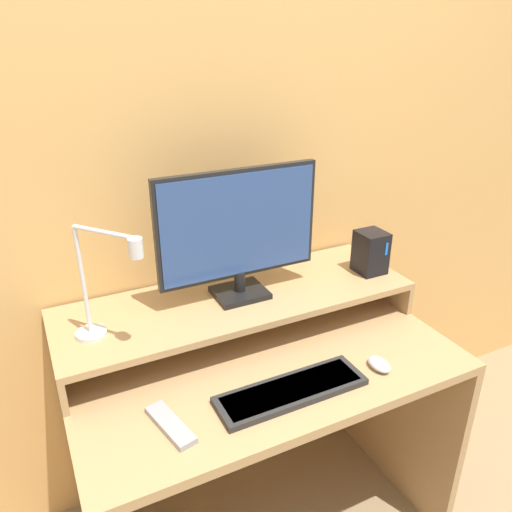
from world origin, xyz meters
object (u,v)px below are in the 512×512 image
Objects in this scene: keyboard at (291,390)px; mouse at (379,364)px; monitor at (239,231)px; desk_lamp at (103,289)px; router_dock at (371,252)px; remote_control at (170,425)px.

mouse reaches higher than keyboard.
monitor is at bearing 87.56° from keyboard.
desk_lamp is 0.91m from router_dock.
keyboard is (0.41, -0.29, -0.27)m from desk_lamp.
remote_control is (-0.33, 0.02, -0.00)m from keyboard.
monitor is 1.23× the size of keyboard.
router_dock is (0.91, 0.03, -0.09)m from desk_lamp.
monitor is 0.59m from remote_control.
desk_lamp is 0.81m from mouse.
router_dock reaches higher than keyboard.
router_dock is 0.44m from mouse.
router_dock is at bearing -5.49° from monitor.
monitor reaches higher than remote_control.
desk_lamp is 2.23× the size of router_dock.
keyboard reaches higher than remote_control.
keyboard is at bearing 176.46° from mouse.
desk_lamp is at bearing -169.64° from monitor.
desk_lamp is at bearing 106.85° from remote_control.
monitor is at bearing 10.36° from desk_lamp.
keyboard is (-0.50, -0.32, -0.18)m from router_dock.
remote_control is at bearing 176.22° from mouse.
remote_control is (0.08, -0.26, -0.27)m from desk_lamp.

